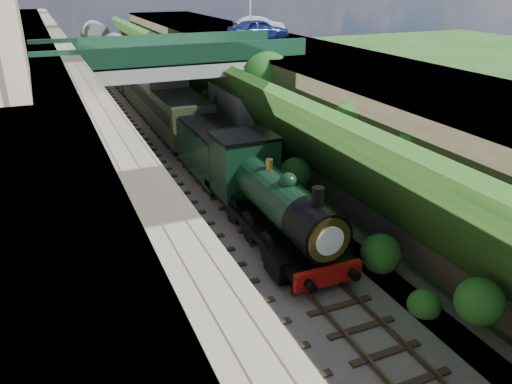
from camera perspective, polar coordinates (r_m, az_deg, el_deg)
name	(u,v)px	position (r m, az deg, el deg)	size (l,w,h in m)	color
trackbed	(185,170)	(30.30, -8.15, 2.52)	(10.00, 90.00, 0.20)	#473F38
retaining_wall	(81,125)	(28.42, -19.33, 7.23)	(1.00, 90.00, 7.00)	#756B56
street_plateau_left	(9,133)	(28.43, -26.35, 6.11)	(6.00, 90.00, 7.00)	#262628
street_plateau_right	(324,105)	(33.01, 7.82, 9.79)	(8.00, 90.00, 6.25)	#262628
embankment_slope	(277,127)	(29.07, 2.47, 7.48)	(4.58, 90.00, 6.38)	#1E4714
track_left	(152,172)	(29.84, -11.85, 2.21)	(2.50, 90.00, 0.20)	black
track_right	(204,165)	(30.56, -6.00, 3.10)	(2.50, 90.00, 0.20)	black
road_bridge	(178,90)	(33.15, -8.88, 11.47)	(16.00, 6.40, 7.25)	gray
tree	(267,83)	(32.01, 1.26, 12.36)	(3.60, 3.80, 6.60)	black
car_blue	(259,30)	(39.61, 0.30, 18.03)	(1.92, 4.76, 1.62)	#131B53
car_silver	(259,25)	(45.08, 0.32, 18.57)	(1.51, 4.32, 1.42)	#A6A5AA
locomotive	(270,200)	(21.64, 1.65, -0.89)	(3.10, 10.22, 3.83)	black
tender	(215,155)	(28.10, -4.72, 4.29)	(2.70, 6.00, 3.05)	black
coach_front	(161,100)	(39.69, -10.80, 10.30)	(2.90, 18.00, 3.70)	black
coach_middle	(120,64)	(57.88, -15.27, 13.97)	(2.90, 18.00, 3.70)	black
coach_rear	(98,44)	(76.36, -17.64, 15.84)	(2.90, 18.00, 3.70)	black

